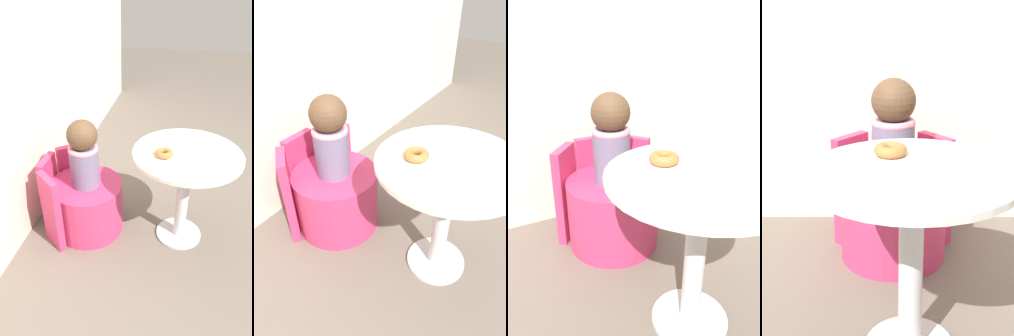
% 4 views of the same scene
% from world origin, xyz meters
% --- Properties ---
extents(back_wall, '(6.00, 0.06, 2.40)m').
position_xyz_m(back_wall, '(0.00, 1.13, 1.20)').
color(back_wall, beige).
rests_on(back_wall, ground_plane).
extents(round_table, '(0.72, 0.72, 0.72)m').
position_xyz_m(round_table, '(0.00, -0.02, 0.55)').
color(round_table, silver).
rests_on(round_table, ground_plane).
extents(tub_chair, '(0.53, 0.53, 0.41)m').
position_xyz_m(tub_chair, '(-0.05, 0.67, 0.20)').
color(tub_chair, '#C63360').
rests_on(tub_chair, ground_plane).
extents(booth_backrest, '(0.62, 0.23, 0.58)m').
position_xyz_m(booth_backrest, '(-0.05, 0.89, 0.29)').
color(booth_backrest, '#C63360').
rests_on(booth_backrest, ground_plane).
extents(child_figure, '(0.21, 0.21, 0.49)m').
position_xyz_m(child_figure, '(-0.05, 0.67, 0.66)').
color(child_figure, slate).
rests_on(child_figure, tub_chair).
extents(donut, '(0.12, 0.12, 0.04)m').
position_xyz_m(donut, '(-0.07, 0.13, 0.74)').
color(donut, '#9E6633').
rests_on(donut, round_table).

